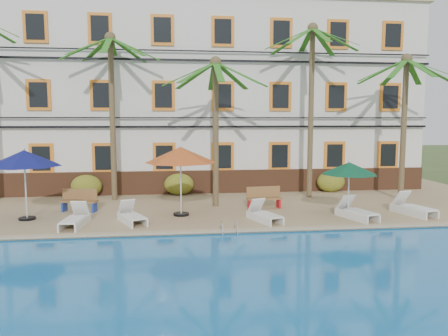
{
  "coord_description": "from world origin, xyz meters",
  "views": [
    {
      "loc": [
        -1.13,
        -15.37,
        4.06
      ],
      "look_at": [
        1.09,
        3.0,
        2.0
      ],
      "focal_mm": 35.0,
      "sensor_mm": 36.0,
      "label": 1
    }
  ],
  "objects": [
    {
      "name": "umbrella_blue",
      "position": [
        -6.65,
        1.78,
        2.59
      ],
      "size": [
        2.75,
        2.75,
        2.74
      ],
      "color": "black",
      "rests_on": "pool_deck"
    },
    {
      "name": "lounger_c",
      "position": [
        -2.63,
        0.76,
        0.52
      ],
      "size": [
        1.26,
        1.84,
        0.82
      ],
      "color": "white",
      "rests_on": "pool_deck"
    },
    {
      "name": "palm_b",
      "position": [
        -3.86,
        5.64,
        5.3
      ],
      "size": [
        4.57,
        4.57,
        7.81
      ],
      "color": "brown",
      "rests_on": "pool_deck"
    },
    {
      "name": "lounger_d",
      "position": [
        2.29,
        0.44,
        0.51
      ],
      "size": [
        1.17,
        1.81,
        0.81
      ],
      "color": "white",
      "rests_on": "pool_deck"
    },
    {
      "name": "palm_c",
      "position": [
        0.79,
        3.56,
        4.54
      ],
      "size": [
        4.57,
        4.57,
        6.5
      ],
      "color": "brown",
      "rests_on": "pool_deck"
    },
    {
      "name": "bench_right",
      "position": [
        2.79,
        2.84,
        0.72
      ],
      "size": [
        1.54,
        0.62,
        0.93
      ],
      "color": "olive",
      "rests_on": "pool_deck"
    },
    {
      "name": "lounger_f",
      "position": [
        8.47,
        0.85,
        0.54
      ],
      "size": [
        1.17,
        2.03,
        0.91
      ],
      "color": "white",
      "rests_on": "pool_deck"
    },
    {
      "name": "shrub_left",
      "position": [
        -5.33,
        6.6,
        0.8
      ],
      "size": [
        1.5,
        0.9,
        1.1
      ],
      "primitive_type": "ellipsoid",
      "color": "#2B5718",
      "rests_on": "pool_deck"
    },
    {
      "name": "hotel_building",
      "position": [
        0.0,
        9.98,
        5.37
      ],
      "size": [
        25.4,
        6.44,
        10.22
      ],
      "color": "silver",
      "rests_on": "pool_deck"
    },
    {
      "name": "umbrella_green",
      "position": [
        5.82,
        0.99,
        2.13
      ],
      "size": [
        2.21,
        2.21,
        2.21
      ],
      "color": "black",
      "rests_on": "pool_deck"
    },
    {
      "name": "swimming_pool",
      "position": [
        0.0,
        -7.0,
        0.1
      ],
      "size": [
        26.0,
        12.0,
        0.2
      ],
      "primitive_type": "cube",
      "color": "#176AB2",
      "rests_on": "ground"
    },
    {
      "name": "shrub_right",
      "position": [
        7.21,
        6.6,
        0.8
      ],
      "size": [
        1.5,
        0.9,
        1.1
      ],
      "primitive_type": "ellipsoid",
      "color": "#2B5718",
      "rests_on": "pool_deck"
    },
    {
      "name": "lounger_e",
      "position": [
        5.92,
        0.45,
        0.53
      ],
      "size": [
        1.19,
        1.94,
        0.86
      ],
      "color": "white",
      "rests_on": "pool_deck"
    },
    {
      "name": "pool_ladder",
      "position": [
        0.77,
        -1.0,
        0.25
      ],
      "size": [
        0.54,
        0.74,
        0.74
      ],
      "color": "silver",
      "rests_on": "ground"
    },
    {
      "name": "palm_e",
      "position": [
        9.7,
        4.01,
        4.73
      ],
      "size": [
        4.57,
        4.57,
        6.84
      ],
      "color": "brown",
      "rests_on": "pool_deck"
    },
    {
      "name": "palm_d",
      "position": [
        5.59,
        5.22,
        5.62
      ],
      "size": [
        4.57,
        4.57,
        8.37
      ],
      "color": "brown",
      "rests_on": "pool_deck"
    },
    {
      "name": "ground",
      "position": [
        0.0,
        0.0,
        0.0
      ],
      "size": [
        100.0,
        100.0,
        0.0
      ],
      "primitive_type": "plane",
      "color": "#384C23",
      "rests_on": "ground"
    },
    {
      "name": "pool_deck",
      "position": [
        0.0,
        5.0,
        0.12
      ],
      "size": [
        30.0,
        12.0,
        0.25
      ],
      "primitive_type": "cube",
      "color": "tan",
      "rests_on": "ground"
    },
    {
      "name": "lounger_b",
      "position": [
        -4.59,
        0.47,
        0.52
      ],
      "size": [
        0.83,
        1.84,
        0.84
      ],
      "color": "white",
      "rests_on": "pool_deck"
    },
    {
      "name": "bench_left",
      "position": [
        -4.95,
        3.14,
        0.72
      ],
      "size": [
        1.57,
        0.79,
        0.93
      ],
      "color": "olive",
      "rests_on": "pool_deck"
    },
    {
      "name": "shrub_mid",
      "position": [
        -0.78,
        6.6,
        0.8
      ],
      "size": [
        1.5,
        0.9,
        1.1
      ],
      "primitive_type": "ellipsoid",
      "color": "#2B5718",
      "rests_on": "pool_deck"
    },
    {
      "name": "pool_coping",
      "position": [
        0.0,
        -0.9,
        0.28
      ],
      "size": [
        30.0,
        0.35,
        0.06
      ],
      "primitive_type": "cube",
      "color": "tan",
      "rests_on": "pool_deck"
    },
    {
      "name": "umbrella_red",
      "position": [
        -0.78,
        1.83,
        2.66
      ],
      "size": [
        2.82,
        2.82,
        2.82
      ],
      "color": "black",
      "rests_on": "pool_deck"
    }
  ]
}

